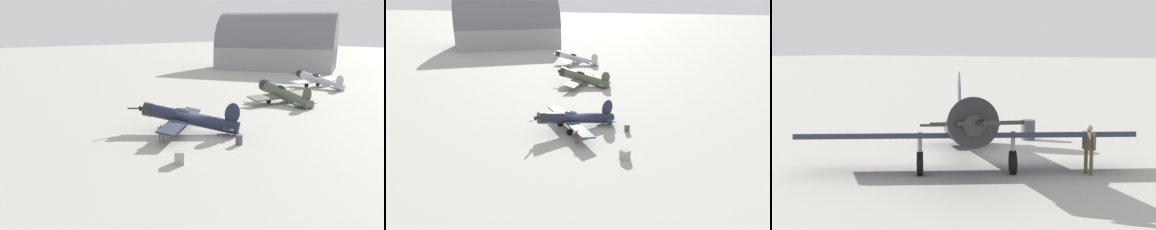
{
  "view_description": "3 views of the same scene",
  "coord_description": "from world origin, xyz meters",
  "views": [
    {
      "loc": [
        -25.42,
        -28.48,
        10.29
      ],
      "look_at": [
        0.0,
        0.0,
        1.8
      ],
      "focal_mm": 36.41,
      "sensor_mm": 36.0,
      "label": 1
    },
    {
      "loc": [
        -39.03,
        -7.84,
        16.66
      ],
      "look_at": [
        0.0,
        0.0,
        1.8
      ],
      "focal_mm": 32.3,
      "sensor_mm": 36.0,
      "label": 2
    },
    {
      "loc": [
        -10.6,
        16.95,
        4.25
      ],
      "look_at": [
        0.0,
        0.0,
        1.8
      ],
      "focal_mm": 52.03,
      "sensor_mm": 36.0,
      "label": 3
    }
  ],
  "objects": [
    {
      "name": "equipment_crate",
      "position": [
        -6.98,
        -6.32,
        0.49
      ],
      "size": [
        1.16,
        1.18,
        0.99
      ],
      "rotation": [
        0.0,
        0.0,
        0.88
      ],
      "color": "#9E998E",
      "rests_on": "ground_plane"
    },
    {
      "name": "airplane_far_line",
      "position": [
        37.36,
        8.08,
        1.35
      ],
      "size": [
        10.88,
        10.43,
        2.93
      ],
      "rotation": [
        0.0,
        0.0,
        1.42
      ],
      "color": "#B7BABF",
      "rests_on": "ground_plane"
    },
    {
      "name": "ground_plane",
      "position": [
        0.0,
        0.0,
        0.0
      ],
      "size": [
        400.0,
        400.0,
        0.0
      ],
      "primitive_type": "plane",
      "color": "#A8A59E"
    },
    {
      "name": "distant_hangar",
      "position": [
        59.24,
        33.15,
        4.91
      ],
      "size": [
        28.29,
        33.53,
        17.66
      ],
      "rotation": [
        0.0,
        0.0,
        2.01
      ],
      "color": "#939399",
      "rests_on": "ground_plane"
    },
    {
      "name": "ground_crew_mechanic",
      "position": [
        -4.45,
        -0.74,
        1.02
      ],
      "size": [
        0.55,
        0.45,
        1.68
      ],
      "rotation": [
        0.0,
        0.0,
        4.1
      ],
      "color": "brown",
      "rests_on": "ground_plane"
    },
    {
      "name": "airplane_mid_apron",
      "position": [
        19.96,
        3.14,
        1.34
      ],
      "size": [
        10.84,
        10.77,
        3.38
      ],
      "rotation": [
        0.0,
        0.0,
        1.4
      ],
      "color": "#4C5442",
      "rests_on": "ground_plane"
    },
    {
      "name": "fuel_drum",
      "position": [
        0.31,
        -6.06,
        0.46
      ],
      "size": [
        0.67,
        0.67,
        0.92
      ],
      "color": "#474C56",
      "rests_on": "ground_plane"
    },
    {
      "name": "airplane_foreground",
      "position": [
        -0.28,
        0.41,
        1.47
      ],
      "size": [
        10.24,
        9.48,
        3.31
      ],
      "rotation": [
        0.0,
        0.0,
        2.18
      ],
      "color": "#1E2338",
      "rests_on": "ground_plane"
    }
  ]
}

